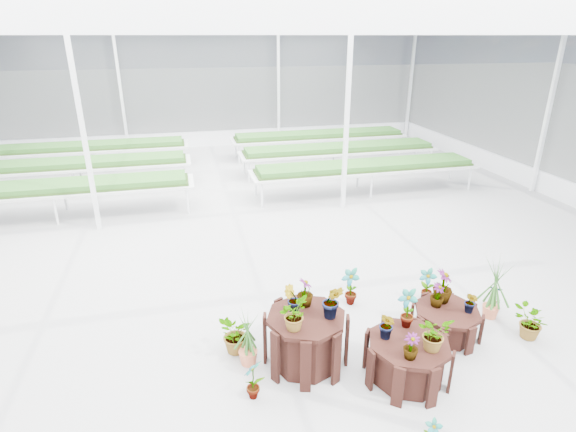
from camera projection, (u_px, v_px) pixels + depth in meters
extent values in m
plane|color=gray|center=(255.00, 305.00, 7.52)|extent=(24.00, 24.00, 0.00)
cylinder|color=black|center=(306.00, 339.00, 6.07)|extent=(1.37, 1.37, 0.75)
cylinder|color=black|center=(407.00, 360.00, 5.82)|extent=(1.21, 1.21, 0.57)
cylinder|color=black|center=(446.00, 322.00, 6.69)|extent=(1.15, 1.15, 0.44)
imported|color=#2B5B21|center=(292.00, 300.00, 5.92)|extent=(0.23, 0.18, 0.41)
imported|color=#2B5B21|center=(333.00, 301.00, 5.80)|extent=(0.35, 0.32, 0.50)
imported|color=#2B5B21|center=(305.00, 292.00, 6.09)|extent=(0.23, 0.23, 0.41)
imported|color=#2B5B21|center=(293.00, 314.00, 5.60)|extent=(0.45, 0.47, 0.42)
imported|color=#2B5B21|center=(387.00, 326.00, 5.69)|extent=(0.21, 0.25, 0.40)
imported|color=#2B5B21|center=(434.00, 334.00, 5.51)|extent=(0.49, 0.46, 0.44)
imported|color=#2B5B21|center=(407.00, 308.00, 5.92)|extent=(0.26, 0.33, 0.56)
imported|color=#2B5B21|center=(411.00, 347.00, 5.37)|extent=(0.26, 0.26, 0.33)
imported|color=#2B5B21|center=(437.00, 295.00, 6.63)|extent=(0.28, 0.28, 0.37)
imported|color=#2B5B21|center=(471.00, 302.00, 6.47)|extent=(0.18, 0.21, 0.35)
imported|color=#2B5B21|center=(443.00, 286.00, 6.72)|extent=(0.40, 0.40, 0.52)
imported|color=#2B5B21|center=(253.00, 379.00, 5.52)|extent=(0.34, 0.34, 0.54)
imported|color=#2B5B21|center=(236.00, 335.00, 6.30)|extent=(0.45, 0.52, 0.57)
imported|color=#2B5B21|center=(530.00, 323.00, 6.60)|extent=(0.47, 0.41, 0.52)
imported|color=#2B5B21|center=(494.00, 296.00, 7.37)|extent=(0.28, 0.27, 0.44)
imported|color=#2B5B21|center=(427.00, 285.00, 7.57)|extent=(0.35, 0.37, 0.58)
imported|color=#2B5B21|center=(350.00, 286.00, 7.45)|extent=(0.35, 0.41, 0.65)
imported|color=#2B5B21|center=(288.00, 319.00, 6.66)|extent=(0.24, 0.33, 0.57)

